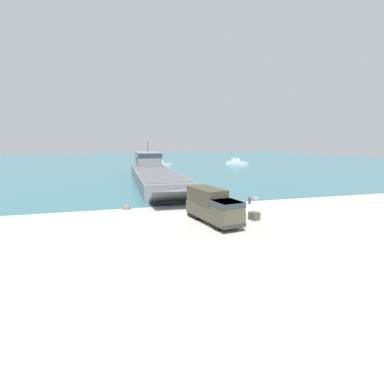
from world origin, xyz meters
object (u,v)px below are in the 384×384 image
Objects in this scene: soldier_on_ramp at (239,207)px; cargo_crate at (254,216)px; moored_boat_b at (162,164)px; moored_boat_a at (236,163)px; mooring_bollard at (250,200)px; landing_craft at (153,172)px; military_truck at (213,206)px.

cargo_crate is at bearing 89.35° from soldier_on_ramp.
soldier_on_ramp is 70.95m from moored_boat_b.
moored_boat_a is (29.64, 66.20, -0.25)m from soldier_on_ramp.
moored_boat_b reaches higher than mooring_bollard.
landing_craft is at bearing 2.42° from moored_boat_b.
military_truck is 8.75× the size of mooring_bollard.
moored_boat_a reaches higher than moored_boat_b.
military_truck is 10.48m from mooring_bollard.
military_truck is 3.76m from soldier_on_ramp.
soldier_on_ramp is at bearing -79.77° from landing_craft.
military_truck is 1.01× the size of moored_boat_a.
landing_craft is 30.88m from soldier_on_ramp.
moored_boat_b is at bearing -41.09° from moored_boat_a.
military_truck reaches higher than moored_boat_a.
soldier_on_ramp reaches higher than mooring_bollard.
cargo_crate is at bearing 12.14° from moored_boat_b.
landing_craft is 41.27m from moored_boat_b.
moored_boat_a is at bearing 94.66° from moored_boat_b.
soldier_on_ramp reaches higher than cargo_crate.
landing_craft is 44.83× the size of cargo_crate.
soldier_on_ramp is 0.27× the size of moored_boat_b.
cargo_crate is at bearing 77.36° from military_truck.
moored_boat_a reaches higher than mooring_bollard.
landing_craft is 32.61m from cargo_crate.
military_truck is 72.63m from moored_boat_b.
soldier_on_ramp is 1.85× the size of cargo_crate.
moored_boat_b is 7.26× the size of mooring_bollard.
moored_boat_b is 6.89× the size of cargo_crate.
moored_boat_a is at bearing 67.06° from cargo_crate.
military_truck is (0.92, -31.93, -0.27)m from landing_craft.
cargo_crate is (4.39, -0.21, -1.27)m from military_truck.
landing_craft reaches higher than military_truck.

